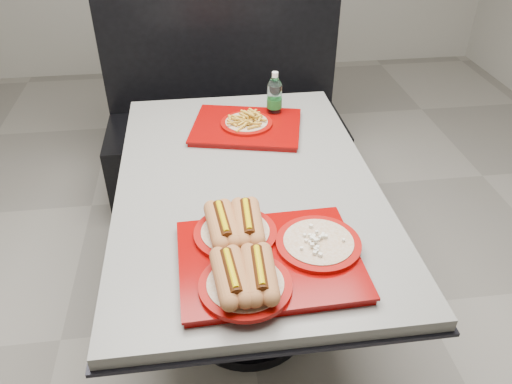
{
  "coord_description": "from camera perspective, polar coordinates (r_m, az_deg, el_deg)",
  "views": [
    {
      "loc": [
        -0.16,
        -1.46,
        1.73
      ],
      "look_at": [
        0.01,
        -0.2,
        0.83
      ],
      "focal_mm": 35.0,
      "sensor_mm": 36.0,
      "label": 1
    }
  ],
  "objects": [
    {
      "name": "ground",
      "position": [
        2.26,
        -0.88,
        -14.5
      ],
      "size": [
        6.0,
        6.0,
        0.0
      ],
      "primitive_type": "plane",
      "color": "gray",
      "rests_on": "ground"
    },
    {
      "name": "water_bottle",
      "position": [
        2.14,
        2.12,
        10.67
      ],
      "size": [
        0.06,
        0.06,
        0.2
      ],
      "rotation": [
        0.0,
        0.0,
        0.12
      ],
      "color": "silver",
      "rests_on": "diner_table"
    },
    {
      "name": "diner_table",
      "position": [
        1.86,
        -1.04,
        -2.75
      ],
      "size": [
        0.92,
        1.42,
        0.75
      ],
      "color": "black",
      "rests_on": "ground"
    },
    {
      "name": "tray_near",
      "position": [
        1.39,
        0.65,
        -7.05
      ],
      "size": [
        0.52,
        0.46,
        0.11
      ],
      "rotation": [
        0.0,
        0.0,
        0.03
      ],
      "color": "#7D0403",
      "rests_on": "diner_table"
    },
    {
      "name": "tray_far",
      "position": [
        2.06,
        -1.09,
        7.73
      ],
      "size": [
        0.5,
        0.43,
        0.09
      ],
      "rotation": [
        0.0,
        0.0,
        -0.23
      ],
      "color": "#7D0403",
      "rests_on": "diner_table"
    },
    {
      "name": "booth_bench",
      "position": [
        2.88,
        -3.54,
        7.73
      ],
      "size": [
        1.3,
        0.57,
        1.35
      ],
      "color": "black",
      "rests_on": "ground"
    }
  ]
}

